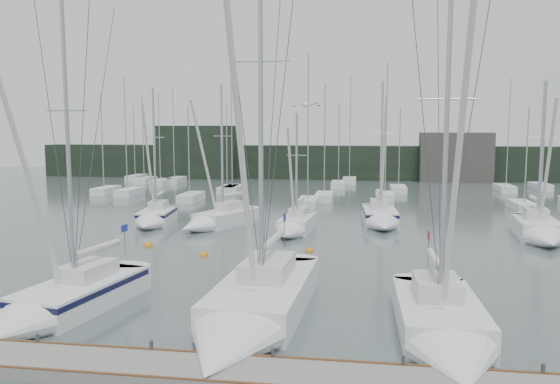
{
  "coord_description": "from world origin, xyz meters",
  "views": [
    {
      "loc": [
        4.61,
        -20.24,
        7.52
      ],
      "look_at": [
        0.88,
        5.0,
        4.56
      ],
      "focal_mm": 35.0,
      "sensor_mm": 36.0,
      "label": 1
    }
  ],
  "objects": [
    {
      "name": "ground",
      "position": [
        0.0,
        0.0,
        0.0
      ],
      "size": [
        160.0,
        160.0,
        0.0
      ],
      "primitive_type": "plane",
      "color": "#475754",
      "rests_on": "ground"
    },
    {
      "name": "dock",
      "position": [
        0.0,
        -5.0,
        0.2
      ],
      "size": [
        24.0,
        2.0,
        0.4
      ],
      "primitive_type": "cube",
      "color": "slate",
      "rests_on": "ground"
    },
    {
      "name": "far_treeline",
      "position": [
        0.0,
        62.0,
        2.5
      ],
      "size": [
        90.0,
        4.0,
        5.0
      ],
      "primitive_type": "cube",
      "color": "black",
      "rests_on": "ground"
    },
    {
      "name": "far_building_left",
      "position": [
        -20.0,
        60.0,
        4.0
      ],
      "size": [
        12.0,
        3.0,
        8.0
      ],
      "primitive_type": "cube",
      "color": "black",
      "rests_on": "ground"
    },
    {
      "name": "far_building_right",
      "position": [
        18.0,
        60.0,
        3.5
      ],
      "size": [
        10.0,
        3.0,
        7.0
      ],
      "primitive_type": "cube",
      "color": "#413F3C",
      "rests_on": "ground"
    },
    {
      "name": "mast_forest",
      "position": [
        -0.27,
        43.09,
        0.49
      ],
      "size": [
        57.41,
        27.74,
        14.8
      ],
      "color": "silver",
      "rests_on": "ground"
    },
    {
      "name": "sailboat_near_left",
      "position": [
        -7.3,
        -0.88,
        0.56
      ],
      "size": [
        4.21,
        9.24,
        13.94
      ],
      "rotation": [
        0.0,
        0.0,
        -0.17
      ],
      "color": "silver",
      "rests_on": "ground"
    },
    {
      "name": "sailboat_near_center",
      "position": [
        0.59,
        -0.97,
        0.6
      ],
      "size": [
        4.05,
        12.28,
        17.25
      ],
      "rotation": [
        0.0,
        0.0,
        -0.06
      ],
      "color": "silver",
      "rests_on": "ground"
    },
    {
      "name": "sailboat_near_right",
      "position": [
        7.6,
        -1.69,
        0.56
      ],
      "size": [
        3.04,
        9.22,
        14.51
      ],
      "rotation": [
        0.0,
        0.0,
        0.01
      ],
      "color": "silver",
      "rests_on": "ground"
    },
    {
      "name": "sailboat_mid_a",
      "position": [
        -11.28,
        19.83,
        0.56
      ],
      "size": [
        3.05,
        6.68,
        11.43
      ],
      "rotation": [
        0.0,
        0.0,
        0.12
      ],
      "color": "silver",
      "rests_on": "ground"
    },
    {
      "name": "sailboat_mid_b",
      "position": [
        -6.38,
        19.64,
        0.54
      ],
      "size": [
        5.29,
        8.14,
        11.62
      ],
      "rotation": [
        0.0,
        0.0,
        -0.41
      ],
      "color": "silver",
      "rests_on": "ground"
    },
    {
      "name": "sailboat_mid_c",
      "position": [
        -0.06,
        18.14,
        0.5
      ],
      "size": [
        2.75,
        7.02,
        9.31
      ],
      "rotation": [
        0.0,
        0.0,
        -0.09
      ],
      "color": "silver",
      "rests_on": "ground"
    },
    {
      "name": "sailboat_mid_d",
      "position": [
        6.27,
        22.27,
        0.59
      ],
      "size": [
        2.88,
        7.71,
        12.0
      ],
      "rotation": [
        0.0,
        0.0,
        0.05
      ],
      "color": "silver",
      "rests_on": "ground"
    },
    {
      "name": "sailboat_mid_e",
      "position": [
        16.66,
        17.94,
        0.6
      ],
      "size": [
        3.37,
        7.79,
        11.56
      ],
      "rotation": [
        0.0,
        0.0,
        -0.1
      ],
      "color": "silver",
      "rests_on": "ground"
    },
    {
      "name": "buoy_a",
      "position": [
        -4.56,
        10.61,
        0.0
      ],
      "size": [
        0.51,
        0.51,
        0.51
      ],
      "primitive_type": "sphere",
      "color": "orange",
      "rests_on": "ground"
    },
    {
      "name": "buoy_b",
      "position": [
        1.58,
        12.66,
        0.0
      ],
      "size": [
        0.53,
        0.53,
        0.53
      ],
      "primitive_type": "sphere",
      "color": "orange",
      "rests_on": "ground"
    },
    {
      "name": "buoy_c",
      "position": [
        -8.85,
        12.65,
        0.0
      ],
      "size": [
        0.6,
        0.6,
        0.6
      ],
      "primitive_type": "sphere",
      "color": "orange",
      "rests_on": "ground"
    },
    {
      "name": "seagull",
      "position": [
        2.75,
        -1.57,
        8.33
      ],
      "size": [
        0.94,
        0.52,
        0.19
      ],
      "rotation": [
        0.0,
        0.0,
        -0.42
      ],
      "color": "white",
      "rests_on": "ground"
    }
  ]
}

